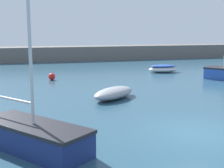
% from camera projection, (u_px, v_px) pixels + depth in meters
% --- Properties ---
extents(ground_plane, '(120.00, 120.00, 0.20)m').
position_uv_depth(ground_plane, '(196.00, 135.00, 12.56)').
color(ground_plane, '#284C60').
extents(harbor_breakwater, '(59.43, 3.30, 1.87)m').
position_uv_depth(harbor_breakwater, '(74.00, 53.00, 41.90)').
color(harbor_breakwater, '#66605B').
rests_on(harbor_breakwater, ground_plane).
extents(rowboat_white_midwater, '(3.58, 3.32, 0.68)m').
position_uv_depth(rowboat_white_midwater, '(114.00, 93.00, 18.71)').
color(rowboat_white_midwater, gray).
rests_on(rowboat_white_midwater, ground_plane).
extents(sailboat_tall_mast, '(3.87, 4.37, 7.31)m').
position_uv_depth(sailboat_tall_mast, '(34.00, 135.00, 10.65)').
color(sailboat_tall_mast, navy).
rests_on(sailboat_tall_mast, ground_plane).
extents(rowboat_with_red_cover, '(3.01, 1.67, 0.73)m').
position_uv_depth(rowboat_with_red_cover, '(163.00, 68.00, 30.27)').
color(rowboat_with_red_cover, white).
rests_on(rowboat_with_red_cover, ground_plane).
extents(mooring_buoy_red, '(0.56, 0.56, 0.56)m').
position_uv_depth(mooring_buoy_red, '(52.00, 77.00, 25.62)').
color(mooring_buoy_red, red).
rests_on(mooring_buoy_red, ground_plane).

